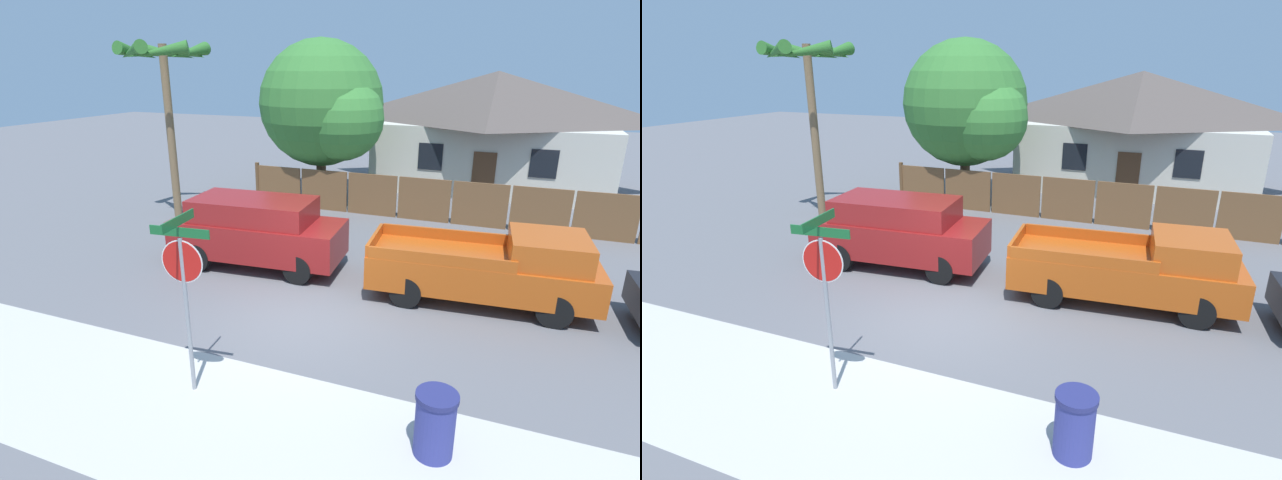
# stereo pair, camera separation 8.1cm
# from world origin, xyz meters

# --- Properties ---
(ground_plane) EXTENTS (80.00, 80.00, 0.00)m
(ground_plane) POSITION_xyz_m (0.00, 0.00, 0.00)
(ground_plane) COLOR slate
(sidewalk_strip) EXTENTS (36.00, 3.20, 0.01)m
(sidewalk_strip) POSITION_xyz_m (0.00, -3.60, 0.00)
(sidewalk_strip) COLOR beige
(sidewalk_strip) RESTS_ON ground
(wooden_fence) EXTENTS (15.38, 0.12, 1.63)m
(wooden_fence) POSITION_xyz_m (1.99, 8.35, 0.77)
(wooden_fence) COLOR brown
(wooden_fence) RESTS_ON ground
(house) EXTENTS (10.44, 6.52, 5.05)m
(house) POSITION_xyz_m (2.72, 15.03, 2.62)
(house) COLOR beige
(house) RESTS_ON ground
(oak_tree) EXTENTS (5.12, 4.87, 6.30)m
(oak_tree) POSITION_xyz_m (-3.25, 9.70, 3.75)
(oak_tree) COLOR brown
(oak_tree) RESTS_ON ground
(palm_tree) EXTENTS (2.96, 3.17, 6.03)m
(palm_tree) POSITION_xyz_m (-7.45, 5.52, 5.20)
(palm_tree) COLOR brown
(palm_tree) RESTS_ON ground
(red_suv) EXTENTS (4.76, 2.23, 1.91)m
(red_suv) POSITION_xyz_m (-2.37, 2.35, 1.04)
(red_suv) COLOR maroon
(red_suv) RESTS_ON ground
(orange_pickup) EXTENTS (5.19, 2.28, 1.75)m
(orange_pickup) POSITION_xyz_m (3.70, 2.37, 0.86)
(orange_pickup) COLOR #B74C14
(orange_pickup) RESTS_ON ground
(stop_sign) EXTENTS (1.02, 0.91, 3.10)m
(stop_sign) POSITION_xyz_m (-0.68, -3.03, 2.11)
(stop_sign) COLOR gray
(stop_sign) RESTS_ON ground
(trash_bin) EXTENTS (0.60, 0.60, 1.00)m
(trash_bin) POSITION_xyz_m (3.39, -3.01, 0.51)
(trash_bin) COLOR navy
(trash_bin) RESTS_ON ground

